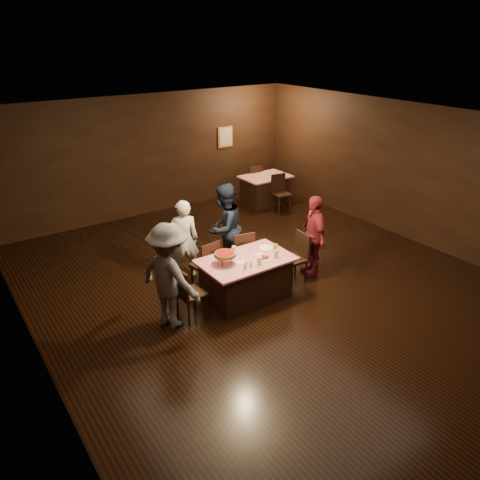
{
  "coord_description": "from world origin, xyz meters",
  "views": [
    {
      "loc": [
        -4.77,
        -5.77,
        4.38
      ],
      "look_at": [
        -0.49,
        0.38,
        1.0
      ],
      "focal_mm": 35.0,
      "sensor_mm": 36.0,
      "label": 1
    }
  ],
  "objects_px": {
    "chair_end_right": "(294,258)",
    "glass_amber": "(275,248)",
    "chair_far_left": "(204,264)",
    "chair_end_left": "(191,293)",
    "main_table": "(246,279)",
    "glass_front_left": "(259,261)",
    "diner_white_jacket": "(184,240)",
    "diner_grey_knit": "(169,276)",
    "back_table": "(265,190)",
    "chair_back_near": "(282,193)",
    "diner_red_shirt": "(314,235)",
    "pizza_stand": "(225,254)",
    "glass_back": "(234,250)",
    "glass_front_right": "(276,254)",
    "chair_back_far": "(252,181)",
    "chair_far_right": "(240,253)",
    "plate_empty": "(266,248)",
    "diner_navy_hoodie": "(224,228)"
  },
  "relations": [
    {
      "from": "diner_grey_knit",
      "to": "chair_back_near",
      "type": "bearing_deg",
      "value": -77.46
    },
    {
      "from": "pizza_stand",
      "to": "plate_empty",
      "type": "bearing_deg",
      "value": 6.01
    },
    {
      "from": "diner_white_jacket",
      "to": "pizza_stand",
      "type": "distance_m",
      "value": 1.26
    },
    {
      "from": "diner_grey_knit",
      "to": "glass_front_right",
      "type": "xyz_separation_m",
      "value": [
        1.91,
        -0.27,
        -0.04
      ]
    },
    {
      "from": "glass_back",
      "to": "chair_end_left",
      "type": "bearing_deg",
      "value": -164.05
    },
    {
      "from": "back_table",
      "to": "diner_white_jacket",
      "type": "xyz_separation_m",
      "value": [
        -3.86,
        -2.49,
        0.4
      ]
    },
    {
      "from": "glass_back",
      "to": "back_table",
      "type": "bearing_deg",
      "value": 45.81
    },
    {
      "from": "chair_end_right",
      "to": "plate_empty",
      "type": "xyz_separation_m",
      "value": [
        -0.55,
        0.15,
        0.3
      ]
    },
    {
      "from": "chair_far_left",
      "to": "glass_front_right",
      "type": "bearing_deg",
      "value": 122.19
    },
    {
      "from": "chair_back_near",
      "to": "glass_front_right",
      "type": "xyz_separation_m",
      "value": [
        -2.89,
        -3.33,
        0.37
      ]
    },
    {
      "from": "chair_back_near",
      "to": "diner_grey_knit",
      "type": "xyz_separation_m",
      "value": [
        -4.8,
        -3.06,
        0.4
      ]
    },
    {
      "from": "chair_far_right",
      "to": "glass_amber",
      "type": "height_order",
      "value": "chair_far_right"
    },
    {
      "from": "back_table",
      "to": "pizza_stand",
      "type": "bearing_deg",
      "value": -135.02
    },
    {
      "from": "main_table",
      "to": "back_table",
      "type": "bearing_deg",
      "value": 48.6
    },
    {
      "from": "chair_far_right",
      "to": "chair_far_left",
      "type": "bearing_deg",
      "value": 11.66
    },
    {
      "from": "pizza_stand",
      "to": "glass_front_left",
      "type": "distance_m",
      "value": 0.58
    },
    {
      "from": "glass_front_left",
      "to": "plate_empty",
      "type": "bearing_deg",
      "value": 41.99
    },
    {
      "from": "chair_back_near",
      "to": "pizza_stand",
      "type": "xyz_separation_m",
      "value": [
        -3.74,
        -3.03,
        0.48
      ]
    },
    {
      "from": "chair_end_right",
      "to": "diner_grey_knit",
      "type": "bearing_deg",
      "value": -85.31
    },
    {
      "from": "main_table",
      "to": "plate_empty",
      "type": "xyz_separation_m",
      "value": [
        0.55,
        0.15,
        0.39
      ]
    },
    {
      "from": "chair_far_left",
      "to": "glass_back",
      "type": "height_order",
      "value": "chair_far_left"
    },
    {
      "from": "chair_end_right",
      "to": "diner_navy_hoodie",
      "type": "relative_size",
      "value": 0.54
    },
    {
      "from": "back_table",
      "to": "plate_empty",
      "type": "height_order",
      "value": "plate_empty"
    },
    {
      "from": "diner_red_shirt",
      "to": "chair_far_right",
      "type": "bearing_deg",
      "value": -98.25
    },
    {
      "from": "chair_end_left",
      "to": "pizza_stand",
      "type": "relative_size",
      "value": 2.5
    },
    {
      "from": "chair_far_left",
      "to": "chair_end_left",
      "type": "distance_m",
      "value": 1.03
    },
    {
      "from": "chair_far_right",
      "to": "glass_back",
      "type": "relative_size",
      "value": 6.79
    },
    {
      "from": "chair_far_right",
      "to": "glass_amber",
      "type": "relative_size",
      "value": 6.79
    },
    {
      "from": "pizza_stand",
      "to": "chair_back_far",
      "type": "bearing_deg",
      "value": 49.23
    },
    {
      "from": "glass_front_right",
      "to": "chair_far_left",
      "type": "bearing_deg",
      "value": 130.36
    },
    {
      "from": "main_table",
      "to": "chair_back_near",
      "type": "bearing_deg",
      "value": 42.75
    },
    {
      "from": "chair_back_far",
      "to": "glass_front_left",
      "type": "bearing_deg",
      "value": 58.85
    },
    {
      "from": "diner_red_shirt",
      "to": "pizza_stand",
      "type": "relative_size",
      "value": 4.2
    },
    {
      "from": "chair_far_left",
      "to": "chair_end_left",
      "type": "height_order",
      "value": "same"
    },
    {
      "from": "glass_front_right",
      "to": "chair_back_far",
      "type": "bearing_deg",
      "value": 58.08
    },
    {
      "from": "main_table",
      "to": "diner_grey_knit",
      "type": "relative_size",
      "value": 0.91
    },
    {
      "from": "glass_front_left",
      "to": "glass_amber",
      "type": "bearing_deg",
      "value": 24.44
    },
    {
      "from": "chair_far_left",
      "to": "chair_far_right",
      "type": "distance_m",
      "value": 0.8
    },
    {
      "from": "diner_navy_hoodie",
      "to": "diner_white_jacket",
      "type": "bearing_deg",
      "value": -32.91
    },
    {
      "from": "chair_far_left",
      "to": "pizza_stand",
      "type": "xyz_separation_m",
      "value": [
        0.0,
        -0.7,
        0.48
      ]
    },
    {
      "from": "chair_back_near",
      "to": "diner_white_jacket",
      "type": "xyz_separation_m",
      "value": [
        -3.86,
        -1.79,
        0.31
      ]
    },
    {
      "from": "glass_front_left",
      "to": "glass_back",
      "type": "relative_size",
      "value": 1.0
    },
    {
      "from": "chair_far_left",
      "to": "diner_red_shirt",
      "type": "distance_m",
      "value": 2.15
    },
    {
      "from": "diner_white_jacket",
      "to": "glass_amber",
      "type": "bearing_deg",
      "value": 148.5
    },
    {
      "from": "main_table",
      "to": "glass_front_left",
      "type": "distance_m",
      "value": 0.55
    },
    {
      "from": "diner_white_jacket",
      "to": "glass_front_left",
      "type": "height_order",
      "value": "diner_white_jacket"
    },
    {
      "from": "diner_white_jacket",
      "to": "diner_grey_knit",
      "type": "xyz_separation_m",
      "value": [
        -0.94,
        -1.27,
        0.09
      ]
    },
    {
      "from": "plate_empty",
      "to": "diner_red_shirt",
      "type": "bearing_deg",
      "value": -6.04
    },
    {
      "from": "main_table",
      "to": "chair_far_left",
      "type": "relative_size",
      "value": 1.68
    },
    {
      "from": "chair_end_right",
      "to": "glass_amber",
      "type": "xyz_separation_m",
      "value": [
        -0.5,
        -0.05,
        0.37
      ]
    }
  ]
}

